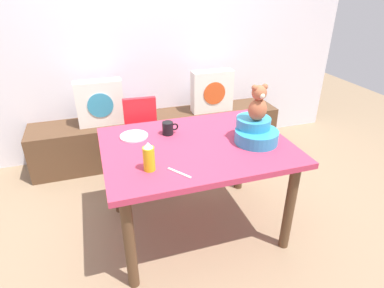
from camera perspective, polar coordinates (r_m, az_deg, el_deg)
name	(u,v)px	position (r m, az deg, el deg)	size (l,w,h in m)	color
ground_plane	(196,226)	(2.65, 0.69, -14.34)	(8.00, 8.00, 0.00)	#8C7256
back_wall	(149,29)	(3.46, -7.58, 19.55)	(4.40, 0.10, 2.60)	silver
window_bench	(160,136)	(3.51, -5.67, 1.45)	(2.60, 0.44, 0.46)	brown
pillow_floral_left	(100,103)	(3.26, -15.96, 6.99)	(0.44, 0.15, 0.44)	white
pillow_floral_right	(212,91)	(3.48, 3.56, 9.28)	(0.44, 0.15, 0.44)	white
book_stack	(141,114)	(3.37, -9.06, 5.22)	(0.20, 0.14, 0.09)	#724692
dining_table	(196,157)	(2.27, 0.78, -2.25)	(1.28, 0.96, 0.74)	#B73351
highchair	(143,131)	(2.96, -8.74, 2.32)	(0.34, 0.46, 0.79)	red
infant_seat_teal	(255,132)	(2.28, 11.13, 2.15)	(0.30, 0.33, 0.16)	#2D8FBE
teddy_bear	(258,104)	(2.20, 11.62, 7.01)	(0.13, 0.12, 0.25)	#A95D3C
ketchup_bottle	(149,157)	(1.91, -7.64, -2.31)	(0.07, 0.07, 0.18)	gold
coffee_mug	(168,128)	(2.35, -4.24, 2.81)	(0.12, 0.08, 0.09)	black
dinner_plate_near	(134,136)	(2.36, -10.22, 1.39)	(0.20, 0.20, 0.01)	white
table_fork	(179,173)	(1.90, -2.25, -5.13)	(0.02, 0.17, 0.01)	silver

